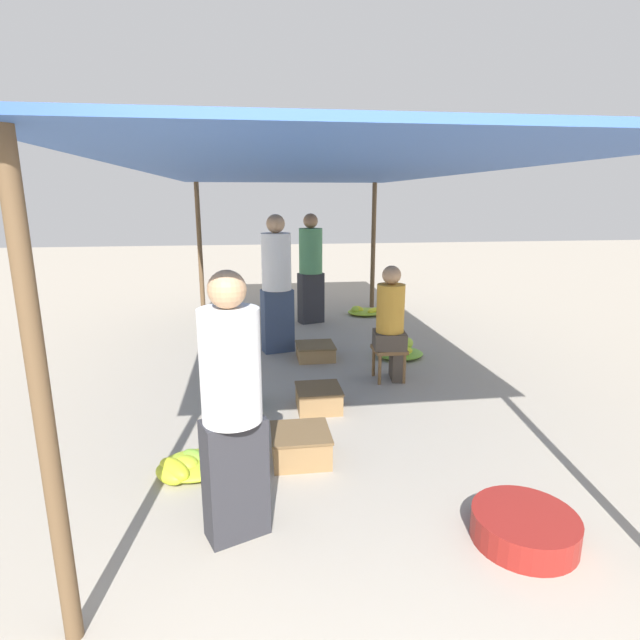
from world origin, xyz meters
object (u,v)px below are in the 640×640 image
object	(u,v)px
banana_pile_left_0	(188,466)
shopper_walking_mid	(277,282)
stool	(389,354)
vendor_seated	(392,322)
vendor_foreground	(232,405)
basin_black	(524,527)
banana_pile_right_1	(366,311)
shopper_walking_far	(311,267)
crate_near	(315,351)
banana_pile_left_1	(243,398)
banana_pile_right_0	(400,350)
banana_pile_left_2	(229,318)
crate_far	(319,398)
crate_mid	(301,445)

from	to	relation	value
banana_pile_left_0	shopper_walking_mid	distance (m)	3.15
stool	vendor_seated	xyz separation A→B (m)	(0.02, 0.00, 0.35)
stool	vendor_seated	world-z (taller)	vendor_seated
vendor_foreground	basin_black	xyz separation A→B (m)	(1.67, -0.29, -0.74)
banana_pile_right_1	shopper_walking_far	world-z (taller)	shopper_walking_far
crate_near	vendor_seated	bearing A→B (deg)	-49.28
banana_pile_left_1	shopper_walking_far	xyz separation A→B (m)	(1.05, 3.23, 0.81)
vendor_seated	banana_pile_right_0	distance (m)	1.01
banana_pile_left_2	crate_far	size ratio (longest dim) A/B	1.42
banana_pile_left_2	basin_black	bearing A→B (deg)	-70.93
shopper_walking_mid	shopper_walking_far	xyz separation A→B (m)	(0.62, 1.48, -0.02)
banana_pile_left_0	shopper_walking_mid	world-z (taller)	shopper_walking_mid
banana_pile_left_2	crate_near	bearing A→B (deg)	-60.05
basin_black	crate_near	xyz separation A→B (m)	(-0.77, 3.55, 0.01)
banana_pile_left_0	shopper_walking_far	distance (m)	4.70
vendor_seated	banana_pile_left_1	world-z (taller)	vendor_seated
vendor_seated	shopper_walking_far	world-z (taller)	shopper_walking_far
vendor_foreground	stool	distance (m)	2.95
stool	shopper_walking_mid	bearing A→B (deg)	133.18
crate_mid	shopper_walking_mid	bearing A→B (deg)	90.29
vendor_seated	banana_pile_left_1	distance (m)	1.78
crate_mid	shopper_walking_far	size ratio (longest dim) A/B	0.26
vendor_seated	shopper_walking_mid	bearing A→B (deg)	133.67
banana_pile_left_0	banana_pile_left_1	xyz separation A→B (m)	(0.38, 1.17, 0.02)
vendor_seated	banana_pile_left_0	size ratio (longest dim) A/B	2.23
stool	crate_far	xyz separation A→B (m)	(-0.87, -0.68, -0.19)
stool	vendor_seated	distance (m)	0.35
stool	banana_pile_right_0	size ratio (longest dim) A/B	0.61
stool	crate_near	world-z (taller)	stool
banana_pile_left_1	crate_near	distance (m)	1.62
banana_pile_left_2	banana_pile_left_1	bearing A→B (deg)	-85.68
crate_mid	shopper_walking_mid	world-z (taller)	shopper_walking_mid
vendor_foreground	shopper_walking_mid	xyz separation A→B (m)	(0.45, 3.64, 0.09)
banana_pile_left_1	shopper_walking_mid	distance (m)	1.98
stool	crate_mid	bearing A→B (deg)	-125.42
vendor_foreground	vendor_seated	world-z (taller)	vendor_foreground
basin_black	crate_mid	xyz separation A→B (m)	(-1.20, 1.11, 0.03)
stool	basin_black	distance (m)	2.72
vendor_seated	banana_pile_left_2	xyz separation A→B (m)	(-1.86, 2.81, -0.56)
crate_mid	banana_pile_left_1	bearing A→B (deg)	112.79
stool	shopper_walking_mid	world-z (taller)	shopper_walking_mid
crate_near	stool	bearing A→B (deg)	-50.05
banana_pile_left_1	banana_pile_left_0	bearing A→B (deg)	-107.99
banana_pile_right_0	basin_black	bearing A→B (deg)	-94.86
banana_pile_right_0	banana_pile_left_0	bearing A→B (deg)	-133.56
crate_far	shopper_walking_mid	world-z (taller)	shopper_walking_mid
stool	banana_pile_right_0	bearing A→B (deg)	64.52
banana_pile_left_0	crate_far	size ratio (longest dim) A/B	1.35
stool	banana_pile_left_0	bearing A→B (deg)	-139.36
shopper_walking_mid	stool	bearing A→B (deg)	-46.82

